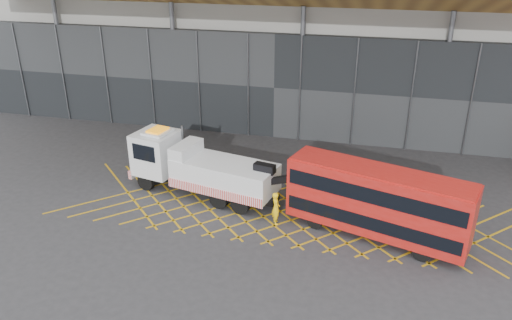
# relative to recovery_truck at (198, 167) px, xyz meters

# --- Properties ---
(ground_plane) EXTENTS (120.00, 120.00, 0.00)m
(ground_plane) POSITION_rel_recovery_truck_xyz_m (0.50, -1.03, -1.76)
(ground_plane) COLOR #2D2D30
(road_markings) EXTENTS (27.96, 7.16, 0.01)m
(road_markings) POSITION_rel_recovery_truck_xyz_m (6.10, -1.03, -1.76)
(road_markings) COLOR #C89212
(road_markings) RESTS_ON ground_plane
(construction_building) EXTENTS (55.00, 23.97, 18.00)m
(construction_building) POSITION_rel_recovery_truck_xyz_m (2.42, 17.37, 7.21)
(construction_building) COLOR gray
(construction_building) RESTS_ON ground_plane
(recovery_truck) EXTENTS (10.97, 4.57, 3.81)m
(recovery_truck) POSITION_rel_recovery_truck_xyz_m (0.00, 0.00, 0.00)
(recovery_truck) COLOR black
(recovery_truck) RESTS_ON ground_plane
(bus_towed) EXTENTS (9.61, 4.89, 3.83)m
(bus_towed) POSITION_rel_recovery_truck_xyz_m (10.59, -2.33, 0.36)
(bus_towed) COLOR #AD140F
(bus_towed) RESTS_ON ground_plane
(worker) EXTENTS (0.70, 0.81, 1.89)m
(worker) POSITION_rel_recovery_truck_xyz_m (5.31, -2.34, -0.82)
(worker) COLOR yellow
(worker) RESTS_ON ground_plane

